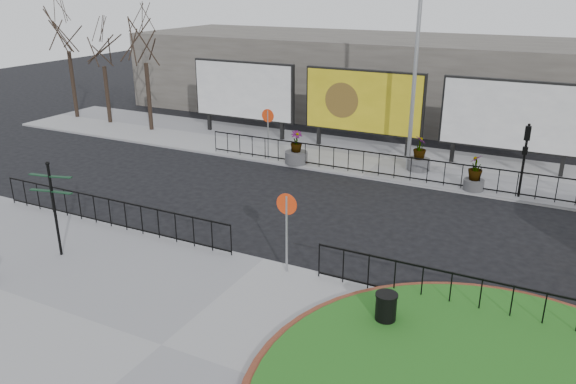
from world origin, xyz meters
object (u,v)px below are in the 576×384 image
Objects in this scene: fingerpost_sign at (53,200)px; planter_b at (419,158)px; litter_bin at (386,310)px; planter_c at (475,175)px; billboard_mid at (363,102)px; lamp_post at (416,66)px; planter_a at (296,152)px.

planter_b is (7.88, 13.65, -1.27)m from fingerpost_sign.
planter_b reaches higher than litter_bin.
litter_bin is (10.38, 0.78, -1.39)m from fingerpost_sign.
litter_bin is 11.27m from planter_c.
lamp_post is at bearing -33.25° from billboard_mid.
billboard_mid reaches higher than fingerpost_sign.
billboard_mid is 0.67× the size of lamp_post.
fingerpost_sign is at bearing -118.42° from lamp_post.
planter_b is (-2.50, 12.87, 0.12)m from litter_bin.
lamp_post is 2.99× the size of fingerpost_sign.
lamp_post is 15.77m from fingerpost_sign.
planter_b reaches higher than planter_c.
billboard_mid is at bearing 65.62° from fingerpost_sign.
planter_a is at bearing 70.01° from fingerpost_sign.
fingerpost_sign is 16.09m from planter_c.
billboard_mid is at bearing 112.01° from litter_bin.
planter_a is 0.98× the size of planter_b.
planter_c is (6.23, -3.57, -1.84)m from billboard_mid.
planter_a is 5.71m from planter_b.
planter_a is at bearing -163.71° from planter_b.
planter_b is at bearing -29.39° from billboard_mid.
lamp_post is at bearing 103.09° from litter_bin.
billboard_mid is 3.95× the size of planter_a.
planter_a is 8.20m from planter_c.
litter_bin is 13.81m from planter_a.
planter_b is (3.50, -1.97, -1.89)m from billboard_mid.
billboard_mid is at bearing 150.61° from planter_b.
planter_c is at bearing 39.92° from fingerpost_sign.
litter_bin is (6.00, -14.84, -2.01)m from billboard_mid.
billboard_mid reaches higher than planter_c.
litter_bin is 13.11m from planter_b.
litter_bin is at bearing -79.01° from planter_b.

